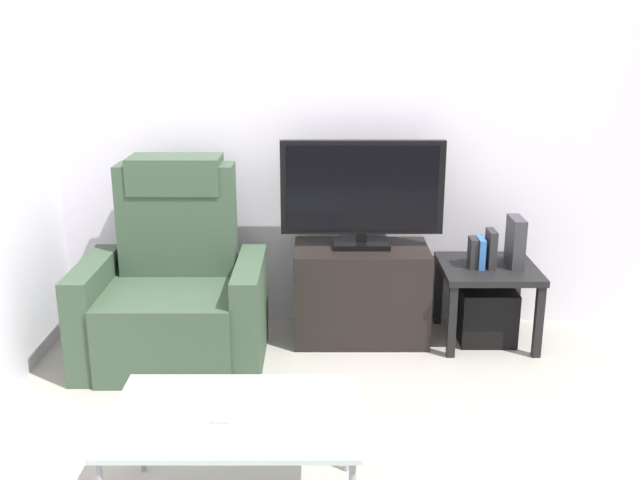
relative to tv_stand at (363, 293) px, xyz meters
The scene contains 13 objects.
ground_plane 0.90m from the tv_stand, 85.20° to the right, with size 6.40×6.40×0.00m, color #9E998E.
wall_back 1.06m from the tv_stand, 75.77° to the left, with size 6.40×0.06×2.60m, color silver.
tv_stand is the anchor object (origin of this frame).
television 0.60m from the tv_stand, 90.00° to the left, with size 0.92×0.20×0.61m.
recliner_armchair 1.06m from the tv_stand, 167.07° to the right, with size 0.98×0.78×1.08m.
side_table 0.73m from the tv_stand, ahead, with size 0.54×0.54×0.45m.
subwoofer_box 0.74m from the tv_stand, ahead, with size 0.32×0.32×0.32m, color black.
book_leftmost 0.68m from the tv_stand, ahead, with size 0.04×0.11×0.17m, color #262626.
book_middle 0.72m from the tv_stand, ahead, with size 0.03×0.14×0.17m, color #3366B2.
book_rightmost 0.78m from the tv_stand, ahead, with size 0.04×0.14×0.22m, color #262626.
game_console 0.93m from the tv_stand, ahead, with size 0.07×0.20×0.28m, color #333338.
coffee_table 1.71m from the tv_stand, 108.78° to the right, with size 0.90×0.60×0.42m.
cell_phone 1.73m from the tv_stand, 109.87° to the right, with size 0.07×0.15×0.01m, color #B7B7BC.
Camera 1 is at (-0.31, -3.12, 1.78)m, focal length 40.98 mm.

